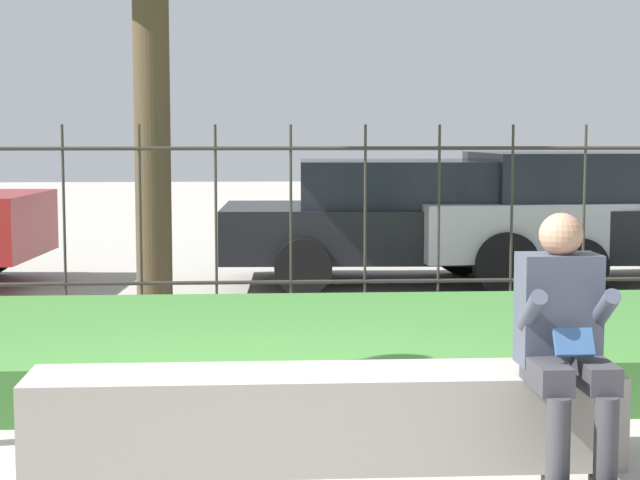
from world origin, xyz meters
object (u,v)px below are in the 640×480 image
Objects in this scene: car_parked_right at (594,213)px; car_parked_center at (427,218)px; stone_bench at (324,422)px; person_seated_reader at (564,335)px.

car_parked_center is (-1.83, 0.06, -0.05)m from car_parked_right.
person_seated_reader is at bearing -14.56° from stone_bench.
car_parked_right is at bearing 0.66° from car_parked_center.
stone_bench is 6.48m from car_parked_center.
car_parked_center is at bearing 174.34° from car_parked_right.
stone_bench is 2.31× the size of person_seated_reader.
car_parked_right is at bearing 70.91° from person_seated_reader.
car_parked_right is 1.83m from car_parked_center.
stone_bench is at bearing 165.44° from person_seated_reader.
car_parked_center is (1.54, 6.27, 0.50)m from stone_bench.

